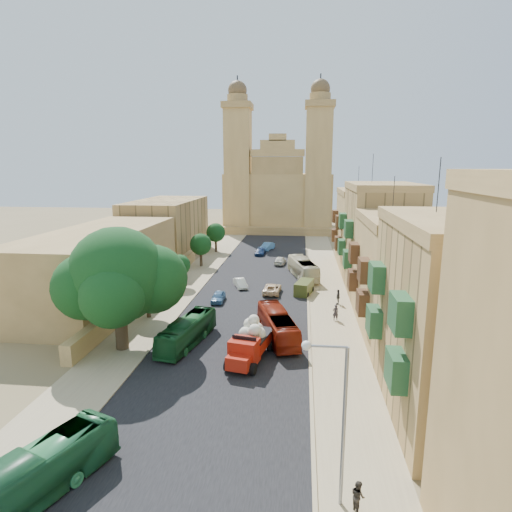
% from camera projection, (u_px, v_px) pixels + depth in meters
% --- Properties ---
extents(ground, '(260.00, 260.00, 0.00)m').
position_uv_depth(ground, '(220.00, 375.00, 32.98)').
color(ground, brown).
extents(road_surface, '(14.00, 140.00, 0.01)m').
position_uv_depth(road_surface, '(259.00, 277.00, 62.17)').
color(road_surface, black).
rests_on(road_surface, ground).
extents(sidewalk_east, '(5.00, 140.00, 0.01)m').
position_uv_depth(sidewalk_east, '(325.00, 279.00, 61.16)').
color(sidewalk_east, tan).
rests_on(sidewalk_east, ground).
extents(sidewalk_west, '(5.00, 140.00, 0.01)m').
position_uv_depth(sidewalk_west, '(195.00, 275.00, 63.18)').
color(sidewalk_west, tan).
rests_on(sidewalk_west, ground).
extents(kerb_east, '(0.25, 140.00, 0.12)m').
position_uv_depth(kerb_east, '(307.00, 278.00, 61.41)').
color(kerb_east, tan).
rests_on(kerb_east, ground).
extents(kerb_west, '(0.25, 140.00, 0.12)m').
position_uv_depth(kerb_west, '(212.00, 276.00, 62.90)').
color(kerb_west, tan).
rests_on(kerb_west, ground).
extents(townhouse_a, '(9.00, 14.00, 16.40)m').
position_uv_depth(townhouse_a, '(456.00, 318.00, 27.05)').
color(townhouse_a, tan).
rests_on(townhouse_a, ground).
extents(townhouse_b, '(9.00, 14.00, 14.90)m').
position_uv_depth(townhouse_b, '(405.00, 275.00, 40.83)').
color(townhouse_b, '#A9864C').
rests_on(townhouse_b, ground).
extents(townhouse_c, '(9.00, 14.00, 17.40)m').
position_uv_depth(townhouse_c, '(380.00, 238.00, 54.19)').
color(townhouse_c, tan).
rests_on(townhouse_c, ground).
extents(townhouse_d, '(9.00, 14.00, 15.90)m').
position_uv_depth(townhouse_d, '(364.00, 228.00, 67.97)').
color(townhouse_d, '#A9864C').
rests_on(townhouse_d, ground).
extents(west_wall, '(1.00, 40.00, 1.80)m').
position_uv_depth(west_wall, '(152.00, 288.00, 53.58)').
color(west_wall, '#A9864C').
rests_on(west_wall, ground).
extents(west_building_low, '(10.00, 28.00, 8.40)m').
position_uv_depth(west_building_low, '(101.00, 265.00, 51.54)').
color(west_building_low, olive).
rests_on(west_building_low, ground).
extents(west_building_mid, '(10.00, 22.00, 10.00)m').
position_uv_depth(west_building_mid, '(167.00, 228.00, 76.67)').
color(west_building_mid, tan).
rests_on(west_building_mid, ground).
extents(church, '(28.00, 22.50, 36.30)m').
position_uv_depth(church, '(279.00, 192.00, 107.51)').
color(church, '#A9864C').
rests_on(church, ground).
extents(ficus_tree, '(10.88, 10.01, 10.88)m').
position_uv_depth(ficus_tree, '(119.00, 278.00, 36.56)').
color(ficus_tree, '#35281A').
rests_on(ficus_tree, ground).
extents(street_tree_a, '(3.61, 3.61, 5.54)m').
position_uv_depth(street_tree_a, '(147.00, 284.00, 44.95)').
color(street_tree_a, '#35281A').
rests_on(street_tree_a, ground).
extents(street_tree_b, '(2.84, 2.84, 4.37)m').
position_uv_depth(street_tree_b, '(180.00, 265.00, 56.79)').
color(street_tree_b, '#35281A').
rests_on(street_tree_b, ground).
extents(street_tree_c, '(3.47, 3.47, 5.34)m').
position_uv_depth(street_tree_c, '(201.00, 244.00, 68.33)').
color(street_tree_c, '#35281A').
rests_on(street_tree_c, ground).
extents(street_tree_d, '(3.55, 3.55, 5.46)m').
position_uv_depth(street_tree_d, '(216.00, 233.00, 79.99)').
color(street_tree_d, '#35281A').
rests_on(street_tree_d, ground).
extents(streetlamp, '(2.11, 0.44, 8.22)m').
position_uv_depth(streetlamp, '(334.00, 404.00, 19.42)').
color(streetlamp, gray).
rests_on(streetlamp, ground).
extents(red_truck, '(3.62, 6.58, 3.65)m').
position_uv_depth(red_truck, '(250.00, 342.00, 35.23)').
color(red_truck, '#A41B0C').
rests_on(red_truck, ground).
extents(olive_pickup, '(2.61, 4.22, 1.62)m').
position_uv_depth(olive_pickup, '(304.00, 288.00, 53.99)').
color(olive_pickup, '#3C451A').
rests_on(olive_pickup, ground).
extents(bus_green_south, '(5.60, 9.48, 2.61)m').
position_uv_depth(bus_green_south, '(28.00, 480.00, 20.16)').
color(bus_green_south, '#24673B').
rests_on(bus_green_south, ground).
extents(bus_green_north, '(3.65, 9.02, 2.45)m').
position_uv_depth(bus_green_north, '(187.00, 332.00, 38.49)').
color(bus_green_north, '#144B20').
rests_on(bus_green_north, ground).
extents(bus_red_east, '(4.66, 9.47, 2.57)m').
position_uv_depth(bus_red_east, '(277.00, 325.00, 39.90)').
color(bus_red_east, maroon).
rests_on(bus_red_east, ground).
extents(bus_cream_east, '(4.74, 10.17, 2.76)m').
position_uv_depth(bus_cream_east, '(303.00, 268.00, 61.69)').
color(bus_cream_east, beige).
rests_on(bus_cream_east, ground).
extents(car_blue_a, '(1.49, 3.57, 1.21)m').
position_uv_depth(car_blue_a, '(218.00, 297.00, 50.79)').
color(car_blue_a, '#3B6795').
rests_on(car_blue_a, ground).
extents(car_white_a, '(2.48, 3.77, 1.17)m').
position_uv_depth(car_white_a, '(240.00, 283.00, 56.85)').
color(car_white_a, white).
rests_on(car_white_a, ground).
extents(car_cream, '(2.27, 4.57, 1.24)m').
position_uv_depth(car_cream, '(272.00, 289.00, 54.18)').
color(car_cream, beige).
rests_on(car_cream, ground).
extents(car_dkblue, '(1.85, 4.17, 1.19)m').
position_uv_depth(car_dkblue, '(260.00, 252.00, 77.74)').
color(car_dkblue, navy).
rests_on(car_dkblue, ground).
extents(car_white_b, '(2.02, 4.09, 1.34)m').
position_uv_depth(car_white_b, '(280.00, 260.00, 70.25)').
color(car_white_b, beige).
rests_on(car_white_b, ground).
extents(car_blue_b, '(2.76, 4.62, 1.44)m').
position_uv_depth(car_blue_b, '(267.00, 246.00, 82.30)').
color(car_blue_b, '#4985BC').
rests_on(car_blue_b, ground).
extents(pedestrian_a, '(0.70, 0.55, 1.71)m').
position_uv_depth(pedestrian_a, '(335.00, 313.00, 44.60)').
color(pedestrian_a, '#27232B').
rests_on(pedestrian_a, ground).
extents(pedestrian_b, '(0.84, 0.92, 1.54)m').
position_uv_depth(pedestrian_b, '(358.00, 496.00, 19.89)').
color(pedestrian_b, '#312C25').
rests_on(pedestrian_b, ground).
extents(pedestrian_c, '(0.60, 1.11, 1.80)m').
position_uv_depth(pedestrian_c, '(338.00, 297.00, 49.78)').
color(pedestrian_c, '#353537').
rests_on(pedestrian_c, ground).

